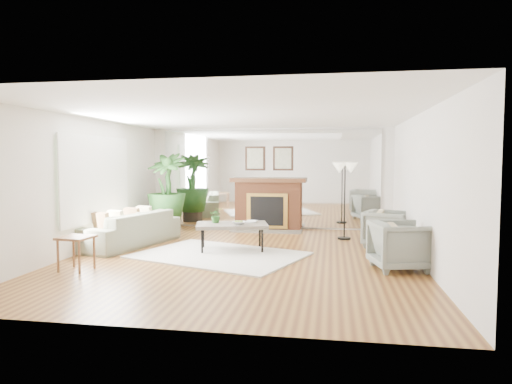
% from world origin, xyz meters
% --- Properties ---
extents(ground, '(7.00, 7.00, 0.00)m').
position_xyz_m(ground, '(0.00, 0.00, 0.00)').
color(ground, brown).
rests_on(ground, ground).
extents(wall_left, '(0.02, 7.00, 2.50)m').
position_xyz_m(wall_left, '(-2.99, 0.00, 1.25)').
color(wall_left, silver).
rests_on(wall_left, ground).
extents(wall_right, '(0.02, 7.00, 2.50)m').
position_xyz_m(wall_right, '(2.99, 0.00, 1.25)').
color(wall_right, silver).
rests_on(wall_right, ground).
extents(wall_back, '(6.00, 0.02, 2.50)m').
position_xyz_m(wall_back, '(0.00, 3.49, 1.25)').
color(wall_back, silver).
rests_on(wall_back, ground).
extents(mirror_panel, '(5.40, 0.04, 2.40)m').
position_xyz_m(mirror_panel, '(0.00, 3.47, 1.25)').
color(mirror_panel, silver).
rests_on(mirror_panel, wall_back).
extents(window_panel, '(0.04, 2.40, 1.50)m').
position_xyz_m(window_panel, '(-2.96, 0.40, 1.35)').
color(window_panel, '#B2E09E').
rests_on(window_panel, wall_left).
extents(fireplace, '(1.85, 0.83, 2.05)m').
position_xyz_m(fireplace, '(0.00, 3.26, 0.66)').
color(fireplace, brown).
rests_on(fireplace, ground).
extents(area_rug, '(3.33, 2.85, 0.03)m').
position_xyz_m(area_rug, '(-0.44, 0.03, 0.02)').
color(area_rug, silver).
rests_on(area_rug, ground).
extents(coffee_table, '(1.46, 1.06, 0.52)m').
position_xyz_m(coffee_table, '(-0.30, 0.49, 0.48)').
color(coffee_table, '#6A6154').
rests_on(coffee_table, ground).
extents(sofa, '(1.45, 2.46, 0.67)m').
position_xyz_m(sofa, '(-2.45, 0.72, 0.34)').
color(sofa, '#6B715A').
rests_on(sofa, ground).
extents(armchair_back, '(1.01, 1.00, 0.73)m').
position_xyz_m(armchair_back, '(2.60, 1.38, 0.37)').
color(armchair_back, gray).
rests_on(armchair_back, ground).
extents(armchair_front, '(1.00, 0.98, 0.76)m').
position_xyz_m(armchair_front, '(2.60, -0.49, 0.38)').
color(armchair_front, gray).
rests_on(armchair_front, ground).
extents(side_table, '(0.51, 0.51, 0.53)m').
position_xyz_m(side_table, '(-2.36, -1.37, 0.45)').
color(side_table, brown).
rests_on(side_table, ground).
extents(potted_ficus, '(1.05, 1.05, 1.88)m').
position_xyz_m(potted_ficus, '(-2.30, 2.44, 1.00)').
color(potted_ficus, black).
rests_on(potted_ficus, ground).
extents(floor_lamp, '(0.54, 0.30, 1.66)m').
position_xyz_m(floor_lamp, '(1.82, 2.16, 1.41)').
color(floor_lamp, black).
rests_on(floor_lamp, ground).
extents(tabletop_plant, '(0.31, 0.29, 0.29)m').
position_xyz_m(tabletop_plant, '(-0.61, 0.54, 0.67)').
color(tabletop_plant, '#2E561F').
rests_on(tabletop_plant, coffee_table).
extents(fruit_bowl, '(0.25, 0.25, 0.06)m').
position_xyz_m(fruit_bowl, '(-0.15, 0.37, 0.55)').
color(fruit_bowl, brown).
rests_on(fruit_bowl, coffee_table).
extents(book, '(0.20, 0.28, 0.02)m').
position_xyz_m(book, '(-0.08, 0.77, 0.53)').
color(book, brown).
rests_on(book, coffee_table).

